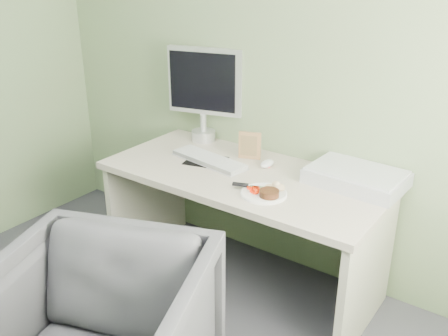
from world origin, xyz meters
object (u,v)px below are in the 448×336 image
Objects in this scene: plate at (264,194)px; monitor at (205,89)px; desk at (243,202)px; scanner at (356,178)px.

monitor is at bearing 146.70° from plate.
desk is 6.70× the size of plate.
scanner is at bearing 20.67° from desk.
monitor is (-0.75, 0.49, 0.33)m from plate.
plate is 0.96m from monitor.
monitor is (-0.51, 0.32, 0.52)m from desk.
monitor reaches higher than plate.
scanner is (0.57, 0.22, 0.22)m from desk.
desk is at bearing 143.39° from plate.
scanner is 1.13m from monitor.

